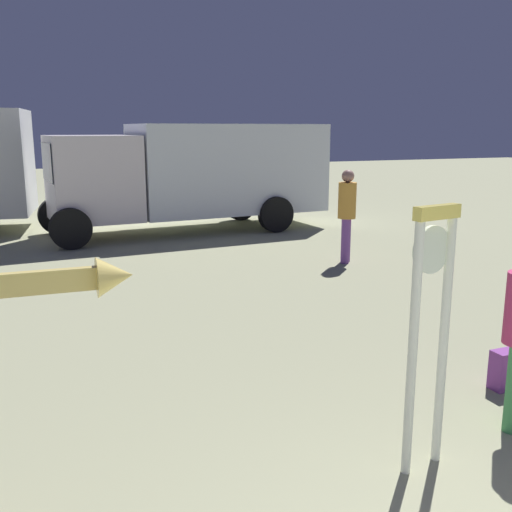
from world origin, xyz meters
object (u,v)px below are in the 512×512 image
backpack (504,370)px  person_distant (347,211)px  arrow_sign (22,337)px  standing_clock (430,314)px  box_truck_near (195,172)px

backpack → person_distant: bearing=74.7°
arrow_sign → backpack: arrow_sign is taller
standing_clock → person_distant: bearing=63.5°
standing_clock → backpack: size_ratio=5.08×
standing_clock → arrow_sign: 2.80m
backpack → box_truck_near: (-0.09, 10.25, 1.31)m
standing_clock → person_distant: 7.12m
person_distant → box_truck_near: (-1.61, 4.68, 0.50)m
standing_clock → box_truck_near: (1.56, 11.06, 0.28)m
box_truck_near → standing_clock: bearing=-98.0°
arrow_sign → person_distant: arrow_sign is taller
arrow_sign → box_truck_near: size_ratio=0.29×
arrow_sign → box_truck_near: bearing=68.0°
arrow_sign → person_distant: (5.96, 6.09, -0.34)m
arrow_sign → backpack: (4.44, 0.53, -1.16)m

